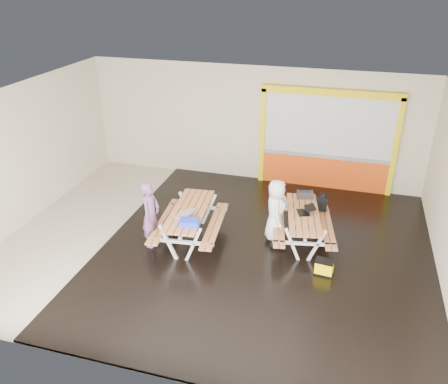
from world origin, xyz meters
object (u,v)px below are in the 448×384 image
(person_left, at_px, (151,214))
(toolbox, at_px, (305,194))
(laptop_left, at_px, (184,214))
(fluke_bag, at_px, (324,267))
(blue_pouch, at_px, (190,222))
(picnic_table_left, at_px, (190,217))
(picnic_table_right, at_px, (303,220))
(backpack, at_px, (322,202))
(person_right, at_px, (276,210))
(dark_case, at_px, (278,241))
(laptop_right, at_px, (306,211))

(person_left, distance_m, toolbox, 3.83)
(laptop_left, bearing_deg, person_left, -166.65)
(laptop_left, bearing_deg, fluke_bag, -3.18)
(blue_pouch, bearing_deg, picnic_table_left, 110.37)
(picnic_table_left, xyz_separation_m, picnic_table_right, (2.59, 0.67, -0.04))
(picnic_table_left, xyz_separation_m, backpack, (2.94, 1.47, 0.09))
(person_right, bearing_deg, dark_case, -158.15)
(picnic_table_left, height_order, laptop_left, laptop_left)
(laptop_right, height_order, dark_case, laptop_right)
(picnic_table_right, relative_size, backpack, 5.12)
(laptop_right, relative_size, dark_case, 1.29)
(picnic_table_right, bearing_deg, fluke_bag, -61.76)
(picnic_table_right, bearing_deg, laptop_left, -158.92)
(person_left, height_order, fluke_bag, person_left)
(backpack, xyz_separation_m, dark_case, (-0.87, -1.07, -0.63))
(picnic_table_right, bearing_deg, laptop_right, 31.22)
(blue_pouch, bearing_deg, picnic_table_right, 29.29)
(picnic_table_right, height_order, person_right, person_right)
(picnic_table_left, relative_size, person_right, 1.54)
(person_right, bearing_deg, toolbox, -45.72)
(laptop_left, bearing_deg, laptop_right, 21.24)
(picnic_table_left, relative_size, toolbox, 5.41)
(laptop_right, relative_size, toolbox, 1.14)
(picnic_table_left, relative_size, fluke_bag, 5.59)
(dark_case, bearing_deg, picnic_table_left, -169.21)
(fluke_bag, bearing_deg, backpack, 98.04)
(blue_pouch, distance_m, dark_case, 2.26)
(dark_case, bearing_deg, blue_pouch, -150.44)
(picnic_table_left, bearing_deg, fluke_bag, -8.90)
(picnic_table_left, xyz_separation_m, toolbox, (2.52, 1.48, 0.24))
(backpack, height_order, dark_case, backpack)
(picnic_table_left, bearing_deg, dark_case, 10.79)
(picnic_table_left, height_order, backpack, backpack)
(picnic_table_left, height_order, fluke_bag, picnic_table_left)
(person_right, relative_size, backpack, 3.40)
(backpack, bearing_deg, picnic_table_right, -113.93)
(laptop_left, height_order, dark_case, laptop_left)
(fluke_bag, bearing_deg, laptop_left, 176.82)
(person_right, height_order, fluke_bag, person_right)
(person_left, height_order, toolbox, person_left)
(laptop_left, xyz_separation_m, dark_case, (2.07, 0.72, -0.81))
(dark_case, bearing_deg, picnic_table_right, 28.30)
(picnic_table_left, relative_size, blue_pouch, 5.59)
(picnic_table_right, bearing_deg, picnic_table_left, -165.45)
(blue_pouch, bearing_deg, laptop_right, 29.32)
(toolbox, height_order, backpack, toolbox)
(laptop_left, xyz_separation_m, blue_pouch, (0.24, -0.32, 0.01))
(picnic_table_right, distance_m, dark_case, 0.77)
(laptop_right, distance_m, blue_pouch, 2.74)
(laptop_left, height_order, laptop_right, laptop_left)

